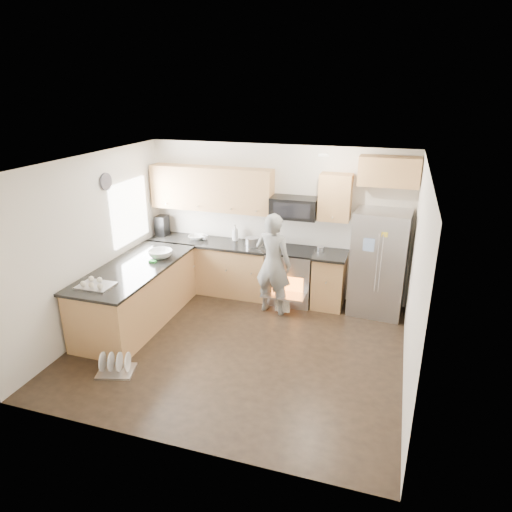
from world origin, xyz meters
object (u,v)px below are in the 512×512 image
(stove_range, at_px, (291,264))
(person, at_px, (273,264))
(refrigerator, at_px, (379,263))
(dish_rack, at_px, (116,367))

(stove_range, bearing_deg, person, -110.18)
(refrigerator, distance_m, person, 1.68)
(refrigerator, bearing_deg, stove_range, -175.13)
(stove_range, height_order, person, stove_range)
(refrigerator, bearing_deg, person, -158.10)
(stove_range, xyz_separation_m, refrigerator, (1.42, 0.01, 0.17))
(stove_range, relative_size, refrigerator, 1.05)
(refrigerator, height_order, dish_rack, refrigerator)
(stove_range, bearing_deg, refrigerator, 0.30)
(refrigerator, xyz_separation_m, dish_rack, (-3.08, -2.76, -0.77))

